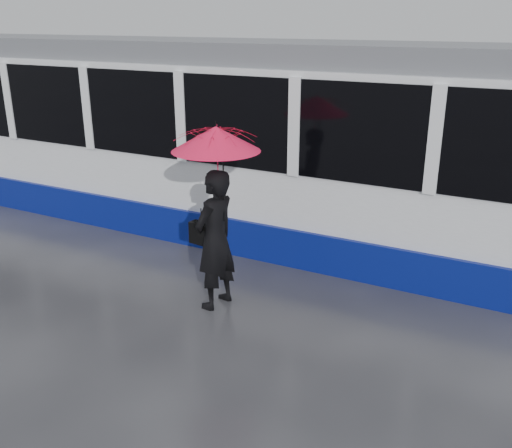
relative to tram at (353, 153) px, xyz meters
The scene contains 6 objects.
ground 3.05m from the tram, 103.56° to the right, with size 90.00×90.00×0.00m, color #28282C.
rails 1.74m from the tram, behind, with size 34.00×1.51×0.02m.
tram is the anchor object (origin of this frame).
woman 3.08m from the tram, 106.91° to the right, with size 0.69×0.46×1.90m, color black.
umbrella 3.02m from the tram, 105.99° to the right, with size 1.26×1.26×1.29m.
handbag 3.12m from the tram, 110.98° to the right, with size 0.36×0.19×0.47m.
Camera 1 is at (3.48, -6.29, 3.71)m, focal length 40.00 mm.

